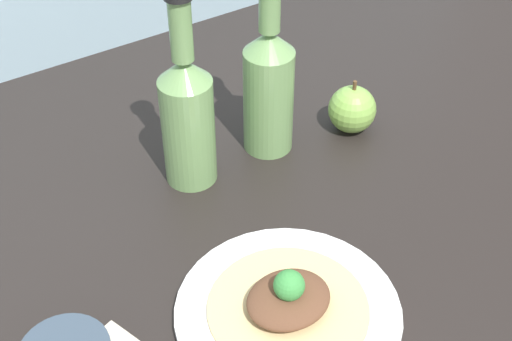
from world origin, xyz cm
name	(u,v)px	position (x,y,z in cm)	size (l,w,h in cm)	color
ground_plane	(261,245)	(0.00, 0.00, -2.00)	(180.00, 110.00, 4.00)	black
plate	(288,312)	(-4.74, -12.50, 0.86)	(25.42, 25.42, 1.62)	white
plated_food	(288,301)	(-4.74, -12.50, 2.79)	(18.12, 18.12, 5.78)	#D6BC7F
cider_bottle_left	(187,114)	(-1.83, 14.59, 10.49)	(7.04, 7.04, 28.07)	#729E5B
cider_bottle_right	(269,84)	(10.84, 14.59, 10.49)	(7.04, 7.04, 28.07)	#729E5B
apple	(352,109)	(23.36, 11.05, 3.54)	(7.07, 7.07, 8.42)	#84B74C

